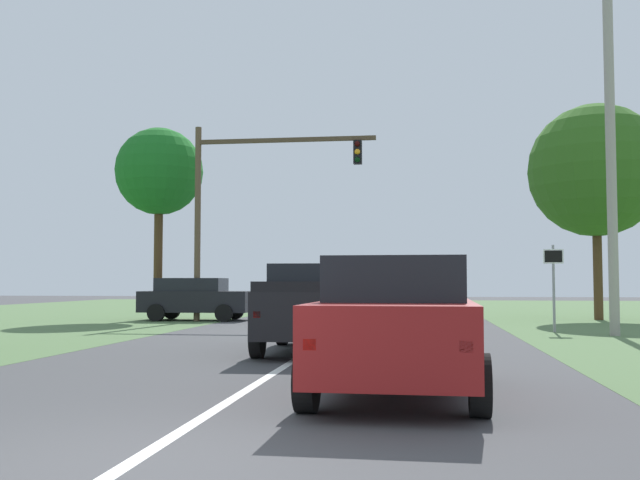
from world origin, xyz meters
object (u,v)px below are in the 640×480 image
(traffic_light, at_px, (243,192))
(keep_moving_sign, at_px, (554,276))
(oak_tree_right, at_px, (596,171))
(utility_pole_right, at_px, (611,166))
(crossing_suv_far, at_px, (196,298))
(pickup_truck_lead, at_px, (313,306))
(red_suv_near, at_px, (398,322))
(extra_tree_1, at_px, (159,172))

(traffic_light, relative_size, keep_moving_sign, 2.88)
(keep_moving_sign, relative_size, oak_tree_right, 0.30)
(keep_moving_sign, relative_size, utility_pole_right, 0.27)
(crossing_suv_far, bearing_deg, pickup_truck_lead, -62.31)
(crossing_suv_far, bearing_deg, red_suv_near, -65.09)
(pickup_truck_lead, distance_m, extra_tree_1, 16.68)
(traffic_light, xyz_separation_m, oak_tree_right, (13.91, 3.11, 1.04))
(red_suv_near, distance_m, pickup_truck_lead, 6.26)
(traffic_light, bearing_deg, red_suv_near, -69.99)
(pickup_truck_lead, bearing_deg, keep_moving_sign, 48.36)
(extra_tree_1, bearing_deg, oak_tree_right, 4.72)
(pickup_truck_lead, xyz_separation_m, crossing_suv_far, (-6.52, 12.42, -0.10))
(red_suv_near, relative_size, keep_moving_sign, 1.70)
(red_suv_near, bearing_deg, extra_tree_1, 118.40)
(pickup_truck_lead, relative_size, traffic_light, 0.67)
(pickup_truck_lead, height_order, traffic_light, traffic_light)
(keep_moving_sign, bearing_deg, utility_pole_right, -40.96)
(traffic_light, bearing_deg, crossing_suv_far, 163.10)
(extra_tree_1, bearing_deg, crossing_suv_far, -27.35)
(crossing_suv_far, distance_m, utility_pole_right, 16.22)
(red_suv_near, bearing_deg, keep_moving_sign, 71.60)
(crossing_suv_far, bearing_deg, oak_tree_right, 8.84)
(oak_tree_right, distance_m, extra_tree_1, 17.99)
(crossing_suv_far, bearing_deg, extra_tree_1, 152.65)
(keep_moving_sign, distance_m, oak_tree_right, 9.43)
(traffic_light, distance_m, crossing_suv_far, 4.65)
(traffic_light, height_order, oak_tree_right, oak_tree_right)
(pickup_truck_lead, distance_m, keep_moving_sign, 9.59)
(keep_moving_sign, distance_m, crossing_suv_far, 13.94)
(utility_pole_right, xyz_separation_m, extra_tree_1, (-16.26, 7.53, 1.25))
(pickup_truck_lead, distance_m, traffic_light, 13.23)
(crossing_suv_far, bearing_deg, keep_moving_sign, -22.28)
(crossing_suv_far, xyz_separation_m, utility_pole_right, (14.31, -6.52, 3.97))
(traffic_light, distance_m, utility_pole_right, 13.59)
(oak_tree_right, height_order, utility_pole_right, utility_pole_right)
(traffic_light, bearing_deg, oak_tree_right, 12.62)
(red_suv_near, height_order, pickup_truck_lead, pickup_truck_lead)
(traffic_light, height_order, keep_moving_sign, traffic_light)
(oak_tree_right, bearing_deg, extra_tree_1, -175.28)
(traffic_light, xyz_separation_m, extra_tree_1, (-4.02, 1.64, 1.10))
(traffic_light, bearing_deg, extra_tree_1, 157.84)
(oak_tree_right, bearing_deg, pickup_truck_lead, -122.39)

